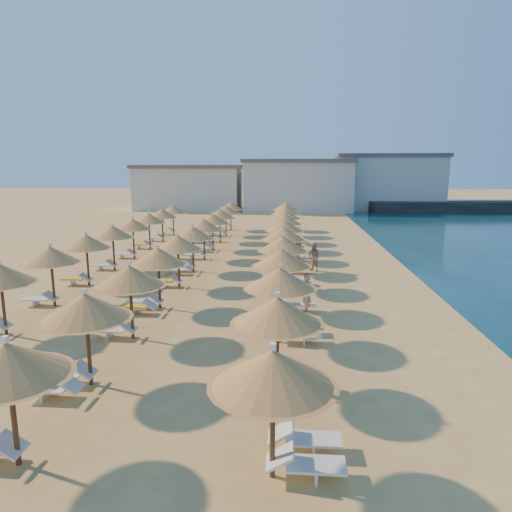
# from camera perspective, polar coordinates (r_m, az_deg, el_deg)

# --- Properties ---
(ground) EXTENTS (220.00, 220.00, 0.00)m
(ground) POSITION_cam_1_polar(r_m,az_deg,el_deg) (22.57, -2.37, -5.19)
(ground) COLOR tan
(ground) RESTS_ON ground
(jetty) EXTENTS (30.25, 7.09, 1.50)m
(jetty) POSITION_cam_1_polar(r_m,az_deg,el_deg) (70.96, 25.99, 5.53)
(jetty) COLOR black
(jetty) RESTS_ON ground
(hotel_blocks) EXTENTS (44.91, 11.74, 8.10)m
(hotel_blocks) POSITION_cam_1_polar(r_m,az_deg,el_deg) (67.81, 5.35, 8.90)
(hotel_blocks) COLOR beige
(hotel_blocks) RESTS_ON ground
(parasol_row_east) EXTENTS (2.67, 39.64, 2.94)m
(parasol_row_east) POSITION_cam_1_polar(r_m,az_deg,el_deg) (27.22, 3.48, 2.73)
(parasol_row_east) COLOR brown
(parasol_row_east) RESTS_ON ground
(parasol_row_west) EXTENTS (2.67, 39.64, 2.94)m
(parasol_row_west) POSITION_cam_1_polar(r_m,az_deg,el_deg) (27.82, -7.94, 2.83)
(parasol_row_west) COLOR brown
(parasol_row_west) RESTS_ON ground
(parasol_row_inland) EXTENTS (2.67, 28.55, 2.94)m
(parasol_row_inland) POSITION_cam_1_polar(r_m,az_deg,el_deg) (30.97, -16.26, 3.33)
(parasol_row_inland) COLOR brown
(parasol_row_inland) RESTS_ON ground
(loungers) EXTENTS (13.51, 38.48, 0.66)m
(loungers) POSITION_cam_1_polar(r_m,az_deg,el_deg) (28.23, -5.37, -1.17)
(loungers) COLOR silver
(loungers) RESTS_ON ground
(beachgoer_c) EXTENTS (0.94, 1.18, 1.87)m
(beachgoer_c) POSITION_cam_1_polar(r_m,az_deg,el_deg) (30.45, 5.20, 0.88)
(beachgoer_c) COLOR tan
(beachgoer_c) RESTS_ON ground
(beachgoer_b) EXTENTS (1.09, 1.11, 1.80)m
(beachgoer_b) POSITION_cam_1_polar(r_m,az_deg,el_deg) (28.00, 7.29, -0.14)
(beachgoer_b) COLOR tan
(beachgoer_b) RESTS_ON ground
(beachgoer_a) EXTENTS (0.57, 0.73, 1.79)m
(beachgoer_a) POSITION_cam_1_polar(r_m,az_deg,el_deg) (20.13, 6.28, -4.64)
(beachgoer_a) COLOR tan
(beachgoer_a) RESTS_ON ground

